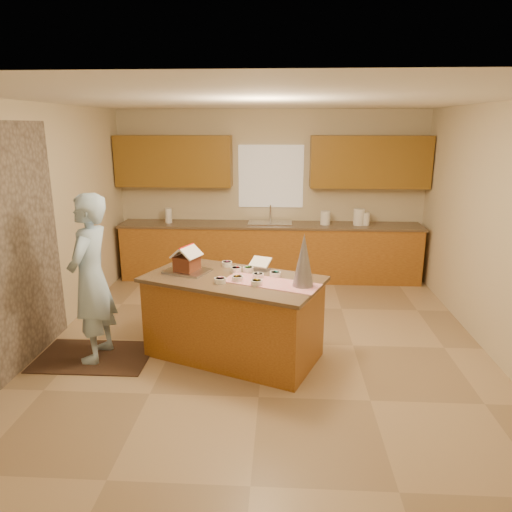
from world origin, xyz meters
name	(u,v)px	position (x,y,z in m)	size (l,w,h in m)	color
floor	(264,343)	(0.00, 0.00, 0.00)	(5.50, 5.50, 0.00)	tan
ceiling	(265,100)	(0.00, 0.00, 2.70)	(5.50, 5.50, 0.00)	silver
wall_back	(271,195)	(0.00, 2.75, 1.35)	(5.50, 5.50, 0.00)	beige
wall_front	(243,340)	(0.00, -2.75, 1.35)	(5.50, 5.50, 0.00)	beige
wall_left	(41,227)	(-2.50, 0.00, 1.35)	(5.50, 5.50, 0.00)	beige
wall_right	(499,233)	(2.50, 0.00, 1.35)	(5.50, 5.50, 0.00)	beige
stone_accent	(3,255)	(-2.48, -0.80, 1.25)	(2.50, 2.50, 0.00)	gray
window_curtain	(271,176)	(0.00, 2.72, 1.65)	(1.05, 0.03, 1.00)	white
back_counter_base	(270,253)	(0.00, 2.45, 0.44)	(4.80, 0.60, 0.88)	#A56622
back_counter_top	(270,225)	(0.00, 2.45, 0.90)	(4.85, 0.63, 0.04)	brown
upper_cabinet_left	(174,161)	(-1.55, 2.57, 1.90)	(1.85, 0.35, 0.80)	brown
upper_cabinet_right	(370,162)	(1.55, 2.57, 1.90)	(1.85, 0.35, 0.80)	brown
sink	(270,226)	(0.00, 2.45, 0.89)	(0.70, 0.45, 0.12)	silver
faucet	(270,213)	(0.00, 2.63, 1.06)	(0.03, 0.03, 0.28)	silver
island_base	(234,319)	(-0.32, -0.31, 0.43)	(1.76, 0.88, 0.86)	#A56622
island_top	(233,279)	(-0.32, -0.31, 0.88)	(1.84, 0.96, 0.04)	brown
table_runner	(271,283)	(0.09, -0.47, 0.90)	(0.98, 0.35, 0.01)	red
baking_tray	(187,271)	(-0.83, -0.15, 0.91)	(0.45, 0.33, 0.02)	silver
cookbook	(260,262)	(-0.04, -0.02, 0.99)	(0.22, 0.02, 0.18)	white
tinsel_tree	(304,260)	(0.41, -0.55, 1.17)	(0.22, 0.22, 0.54)	silver
rug	(94,357)	(-1.84, -0.45, 0.01)	(1.21, 0.79, 0.01)	black
boy	(91,279)	(-1.79, -0.45, 0.91)	(0.65, 0.43, 1.79)	#AAD0F1
canister_a	(325,218)	(0.88, 2.45, 1.03)	(0.16, 0.16, 0.22)	white
canister_b	(359,217)	(1.41, 2.45, 1.05)	(0.18, 0.18, 0.26)	white
canister_c	(365,219)	(1.52, 2.45, 1.02)	(0.14, 0.14, 0.20)	white
paper_towel	(168,215)	(-1.65, 2.45, 1.04)	(0.11, 0.11, 0.24)	white
gingerbread_house	(187,261)	(-0.83, -0.15, 1.03)	(0.35, 0.35, 0.28)	#5B2A18
candy_bowls	(245,274)	(-0.19, -0.27, 0.93)	(0.67, 0.77, 0.05)	orange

